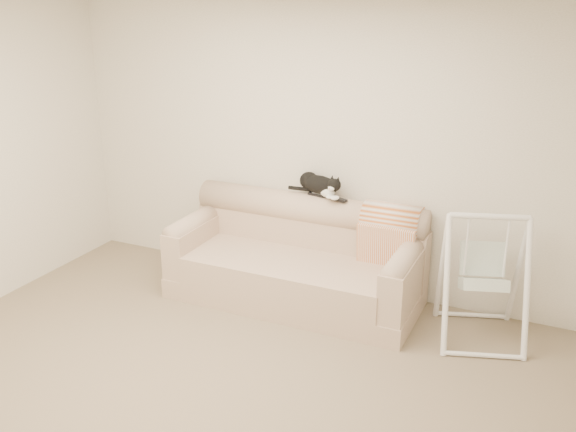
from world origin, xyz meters
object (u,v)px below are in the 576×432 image
(sofa, at_px, (298,261))
(remote_b, at_px, (338,199))
(baby_swing, at_px, (483,277))
(tuxedo_cat, at_px, (319,185))
(remote_a, at_px, (318,194))

(sofa, relative_size, remote_b, 12.49)
(sofa, relative_size, baby_swing, 2.09)
(remote_b, bearing_deg, tuxedo_cat, 166.18)
(baby_swing, bearing_deg, tuxedo_cat, 168.88)
(remote_a, distance_m, remote_b, 0.22)
(tuxedo_cat, bearing_deg, baby_swing, -11.12)
(remote_b, xyz_separation_m, tuxedo_cat, (-0.20, 0.05, 0.09))
(remote_a, height_order, remote_b, remote_a)
(baby_swing, bearing_deg, sofa, 178.73)
(tuxedo_cat, distance_m, baby_swing, 1.60)
(remote_b, bearing_deg, sofa, -144.38)
(sofa, xyz_separation_m, remote_b, (0.29, 0.21, 0.56))
(tuxedo_cat, bearing_deg, sofa, -109.46)
(sofa, height_order, remote_b, remote_b)
(sofa, xyz_separation_m, baby_swing, (1.59, -0.04, 0.17))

